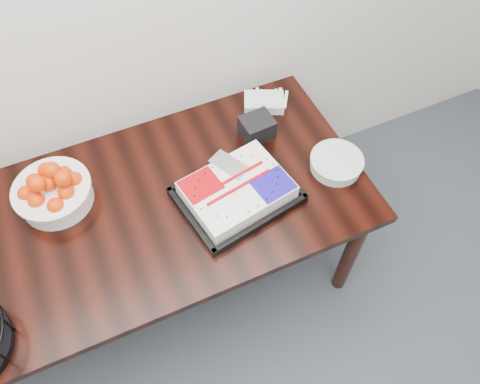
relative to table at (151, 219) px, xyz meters
name	(u,v)px	position (x,y,z in m)	size (l,w,h in m)	color
table	(151,219)	(0.00, 0.00, 0.00)	(1.80, 0.90, 0.75)	black
cake_tray	(237,191)	(0.35, -0.10, 0.13)	(0.51, 0.43, 0.09)	black
tangerine_bowl	(52,189)	(-0.32, 0.18, 0.17)	(0.31, 0.31, 0.20)	white
plate_stack	(336,163)	(0.80, -0.13, 0.11)	(0.23, 0.23, 0.06)	white
fork_bag	(264,102)	(0.68, 0.32, 0.11)	(0.22, 0.18, 0.05)	silver
napkin_box	(257,128)	(0.57, 0.17, 0.14)	(0.14, 0.12, 0.10)	black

